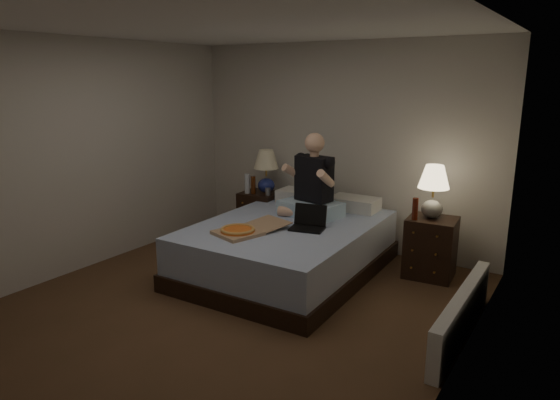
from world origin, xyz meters
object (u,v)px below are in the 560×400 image
Objects in this scene: lamp_right at (433,192)px; beer_bottle_right at (415,209)px; nightstand_left at (260,215)px; pizza_box at (238,231)px; water_bottle at (247,184)px; soda_can at (268,192)px; laptop at (307,218)px; lamp_left at (266,171)px; radiator at (462,315)px; nightstand_right at (430,247)px; person at (311,175)px; bed at (287,248)px; beer_bottle_left at (253,185)px.

lamp_right is 2.43× the size of beer_bottle_right.
pizza_box is (0.73, -1.43, 0.29)m from nightstand_left.
soda_can is (0.31, 0.02, -0.07)m from water_bottle.
lamp_right reaches higher than laptop.
nightstand_left is 1.10× the size of lamp_left.
radiator is (2.15, 0.18, -0.40)m from pizza_box.
pizza_box is (0.85, -1.31, -0.15)m from water_bottle.
nightstand_left is 2.28m from nightstand_right.
person is 2.22m from radiator.
person is at bearing 81.24° from bed.
person is 2.74× the size of laptop.
bed is at bearing -44.43° from nightstand_left.
beer_bottle_left is 3.18m from radiator.
beer_bottle_right is at bearing -9.57° from nightstand_left.
bed is 8.90× the size of water_bottle.
person is 0.58× the size of radiator.
bed is at bearing -156.08° from nightstand_right.
pizza_box reaches higher than radiator.
nightstand_left is 2.34m from lamp_right.
lamp_left is at bearing 54.50° from beer_bottle_left.
water_bottle is 0.27× the size of person.
soda_can is (0.19, -0.10, 0.36)m from nightstand_left.
beer_bottle_left is at bearing 136.53° from pizza_box.
nightstand_right is 2.43m from water_bottle.
laptop is 0.45× the size of pizza_box.
bed is 9.67× the size of beer_bottle_right.
soda_can is at bearing 175.52° from beer_bottle_right.
lamp_right is 2.24× the size of water_bottle.
pizza_box is at bearing -65.84° from lamp_left.
laptop reaches higher than nightstand_left.
lamp_left reaches higher than radiator.
nightstand_right is (1.33, 0.73, 0.04)m from bed.
person is (0.92, -0.46, 0.12)m from lamp_left.
bed is 1.64m from lamp_right.
lamp_left is 0.74× the size of pizza_box.
laptop is (1.26, -0.81, -0.06)m from beer_bottle_left.
radiator is (1.94, -0.42, -0.08)m from bed.
pizza_box is at bearing -57.10° from water_bottle.
lamp_right reaches higher than water_bottle.
lamp_right is 5.60× the size of soda_can.
soda_can is at bearing 168.44° from person.
water_bottle is at bearing -139.21° from nightstand_left.
water_bottle is 1.09× the size of beer_bottle_right.
pizza_box is (0.76, -1.33, -0.14)m from beer_bottle_left.
soda_can reaches higher than radiator.
lamp_right is (-0.02, 0.02, 0.60)m from nightstand_right.
beer_bottle_right is (2.25, -0.13, 0.02)m from water_bottle.
radiator is (3.00, -1.14, -0.54)m from water_bottle.
beer_bottle_left reaches higher than soda_can.
nightstand_left is 0.96× the size of nightstand_right.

